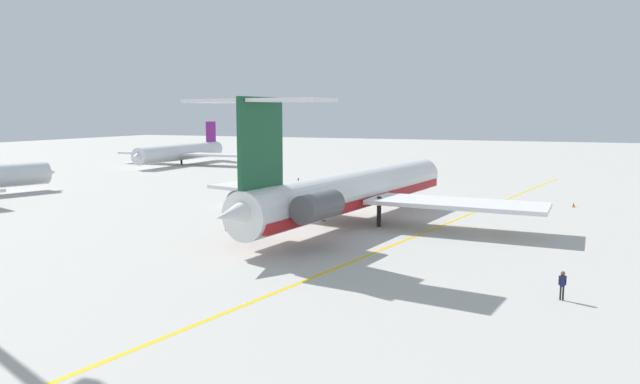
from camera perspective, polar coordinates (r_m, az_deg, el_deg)
ground at (r=59.92m, az=14.01°, el=-3.30°), size 381.67×381.67×0.00m
main_jetliner at (r=59.47m, az=2.98°, el=0.12°), size 42.25×37.48×12.33m
airliner_mid_right at (r=131.65m, az=-13.42°, el=3.73°), size 30.50×30.06×9.15m
ground_crew_near_nose at (r=86.42m, az=-2.10°, el=0.93°), size 0.27×0.37×1.68m
ground_crew_near_tail at (r=38.45m, az=22.29°, el=-8.00°), size 0.28×0.44×1.78m
ground_crew_portside at (r=89.73m, az=-3.76°, el=1.19°), size 0.43×0.28×1.75m
safety_cone_nose at (r=90.90m, az=-1.30°, el=0.76°), size 0.40×0.40×0.55m
safety_cone_wingtip at (r=76.49m, az=23.20°, el=-1.15°), size 0.40×0.40×0.55m
taxiway_centreline at (r=58.93m, az=11.12°, el=-3.39°), size 103.16×21.26×0.01m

